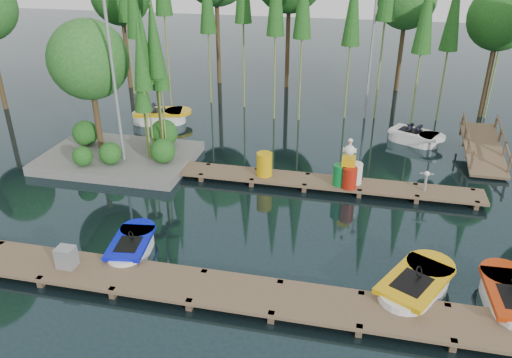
% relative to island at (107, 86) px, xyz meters
% --- Properties ---
extents(ground_plane, '(90.00, 90.00, 0.00)m').
position_rel_island_xyz_m(ground_plane, '(6.30, -3.29, -3.18)').
color(ground_plane, '#192B30').
extents(near_dock, '(18.00, 1.50, 0.50)m').
position_rel_island_xyz_m(near_dock, '(6.30, -7.79, -2.95)').
color(near_dock, brown).
rests_on(near_dock, ground).
extents(far_dock, '(15.00, 1.20, 0.50)m').
position_rel_island_xyz_m(far_dock, '(7.30, -0.79, -2.95)').
color(far_dock, brown).
rests_on(far_dock, ground).
extents(island, '(6.20, 4.20, 6.75)m').
position_rel_island_xyz_m(island, '(0.00, 0.00, 0.00)').
color(island, slate).
rests_on(island, ground).
extents(lamp_island, '(0.30, 0.30, 7.25)m').
position_rel_island_xyz_m(lamp_island, '(0.80, -0.79, 1.08)').
color(lamp_island, gray).
rests_on(lamp_island, ground).
extents(lamp_rear, '(0.30, 0.30, 7.25)m').
position_rel_island_xyz_m(lamp_rear, '(10.30, 7.71, 1.08)').
color(lamp_rear, gray).
rests_on(lamp_rear, ground).
extents(ramp, '(1.50, 3.94, 1.49)m').
position_rel_island_xyz_m(ramp, '(15.30, 3.21, -2.60)').
color(ramp, brown).
rests_on(ramp, ground).
extents(boat_blue, '(1.40, 2.52, 0.81)m').
position_rel_island_xyz_m(boat_blue, '(3.77, -6.44, -2.95)').
color(boat_blue, white).
rests_on(boat_blue, ground).
extents(boat_red, '(1.34, 2.77, 0.91)m').
position_rel_island_xyz_m(boat_red, '(14.35, -6.58, -2.92)').
color(boat_red, white).
rests_on(boat_red, ground).
extents(boat_yellow_near, '(2.52, 3.13, 0.97)m').
position_rel_island_xyz_m(boat_yellow_near, '(11.98, -6.60, -2.90)').
color(boat_yellow_near, white).
rests_on(boat_yellow_near, ground).
extents(boat_yellow_far, '(3.26, 2.07, 1.51)m').
position_rel_island_xyz_m(boat_yellow_far, '(0.08, 4.75, -2.86)').
color(boat_yellow_far, white).
rests_on(boat_yellow_far, ground).
extents(boat_white_far, '(2.86, 2.22, 1.23)m').
position_rel_island_xyz_m(boat_white_far, '(12.63, 4.74, -2.91)').
color(boat_white_far, white).
rests_on(boat_white_far, ground).
extents(utility_cabinet, '(0.50, 0.42, 0.61)m').
position_rel_island_xyz_m(utility_cabinet, '(2.48, -7.79, -2.58)').
color(utility_cabinet, gray).
rests_on(utility_cabinet, near_dock).
extents(yellow_barrel, '(0.61, 0.61, 0.92)m').
position_rel_island_xyz_m(yellow_barrel, '(6.68, -0.79, -2.43)').
color(yellow_barrel, '#DCA40B').
rests_on(yellow_barrel, far_dock).
extents(drum_cluster, '(1.07, 0.98, 1.84)m').
position_rel_island_xyz_m(drum_cluster, '(9.88, -0.94, -2.34)').
color(drum_cluster, '#0C732D').
rests_on(drum_cluster, far_dock).
extents(seagull_post, '(0.49, 0.26, 0.78)m').
position_rel_island_xyz_m(seagull_post, '(12.64, -0.79, -2.36)').
color(seagull_post, gray).
rests_on(seagull_post, far_dock).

